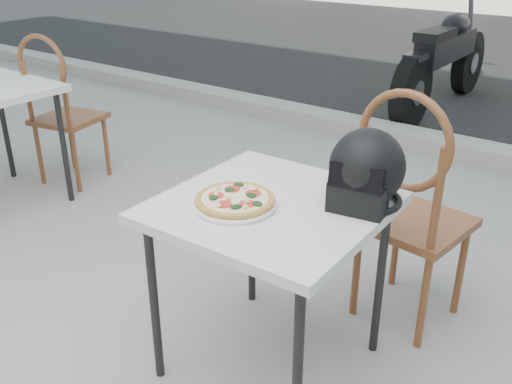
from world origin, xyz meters
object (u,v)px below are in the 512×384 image
Objects in this scene: plate at (235,204)px; cafe_chair_main at (409,200)px; motorcycle at (445,60)px; helmet at (366,172)px; cafe_chair_side at (58,103)px; pizza at (235,199)px; cafe_table_main at (272,219)px.

cafe_chair_main is (0.36, 0.64, -0.12)m from plate.
plate is 0.74m from cafe_chair_main.
motorcycle is at bearing 99.76° from plate.
helmet is 0.31× the size of cafe_chair_side.
helmet is 0.15× the size of motorcycle.
cafe_chair_side is at bearing 160.45° from helmet.
plate is 0.02m from pizza.
pizza is 0.36× the size of cafe_chair_side.
cafe_chair_side is (-2.32, 0.42, -0.26)m from helmet.
helmet is 0.42m from cafe_chair_main.
cafe_table_main is 0.61m from cafe_chair_main.
cafe_chair_main is (0.36, 0.63, -0.14)m from pizza.
cafe_chair_side is (-2.07, 0.60, -0.08)m from cafe_table_main.
cafe_chair_main reaches higher than cafe_chair_side.
helmet is at bearing 40.16° from plate.
cafe_chair_side reaches higher than pizza.
cafe_table_main is 0.36m from helmet.
motorcycle reaches higher than pizza.
helmet is 0.29× the size of cafe_chair_main.
plate is 0.45m from helmet.
cafe_table_main is 0.72× the size of cafe_chair_main.
plate is 3.93m from motorcycle.
cafe_chair_side is at bearing -112.83° from motorcycle.
motorcycle is at bearing -124.66° from cafe_chair_side.
helmet is at bearing 40.16° from pizza.
cafe_chair_side is (-1.99, 0.70, -0.17)m from pizza.
cafe_chair_main is at bearing 60.53° from plate.
cafe_chair_side is at bearing 163.68° from cafe_table_main.
cafe_chair_main is at bearing 62.53° from cafe_table_main.
pizza is 0.34× the size of cafe_chair_main.
pizza is (0.00, 0.00, 0.02)m from plate.
cafe_table_main is 2.15m from cafe_chair_side.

